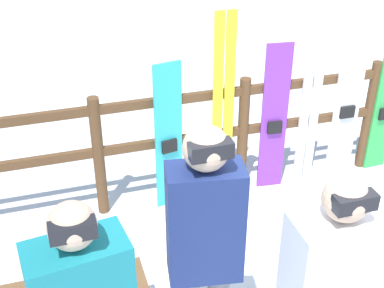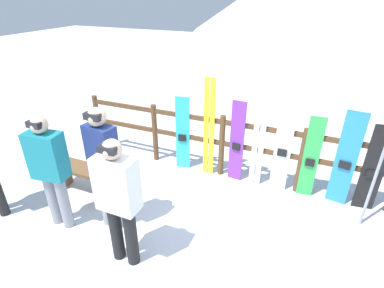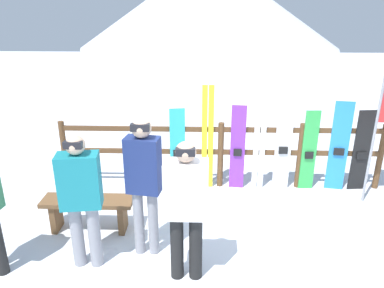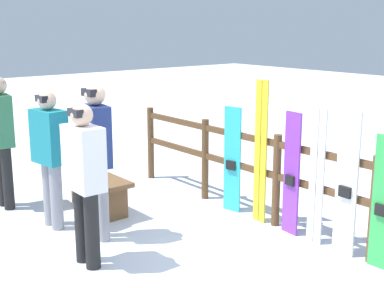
% 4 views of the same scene
% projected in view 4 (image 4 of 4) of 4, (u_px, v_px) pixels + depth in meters
% --- Properties ---
extents(ground_plane, '(40.00, 40.00, 0.00)m').
position_uv_depth(ground_plane, '(166.00, 262.00, 5.63)').
color(ground_plane, white).
extents(fence, '(5.49, 0.10, 1.15)m').
position_uv_depth(fence, '(277.00, 172.00, 6.51)').
color(fence, brown).
rests_on(fence, ground).
extents(bench, '(1.25, 0.36, 0.49)m').
position_uv_depth(bench, '(98.00, 184.00, 7.13)').
color(bench, brown).
rests_on(bench, ground).
extents(person_navy, '(0.43, 0.28, 1.81)m').
position_uv_depth(person_navy, '(97.00, 149.00, 6.02)').
color(person_navy, gray).
rests_on(person_navy, ground).
extents(person_teal, '(0.49, 0.32, 1.68)m').
position_uv_depth(person_teal, '(50.00, 150.00, 6.40)').
color(person_teal, gray).
rests_on(person_teal, ground).
extents(person_plaid_green, '(0.47, 0.30, 1.78)m').
position_uv_depth(person_plaid_green, '(1.00, 133.00, 7.08)').
color(person_plaid_green, black).
rests_on(person_plaid_green, ground).
extents(person_white, '(0.48, 0.26, 1.69)m').
position_uv_depth(person_white, '(84.00, 175.00, 5.37)').
color(person_white, black).
rests_on(person_white, ground).
extents(snowboard_cyan, '(0.26, 0.09, 1.41)m').
position_uv_depth(snowboard_cyan, '(232.00, 160.00, 7.02)').
color(snowboard_cyan, '#2DBFCC').
rests_on(snowboard_cyan, ground).
extents(ski_pair_yellow, '(0.19, 0.02, 1.80)m').
position_uv_depth(ski_pair_yellow, '(261.00, 152.00, 6.60)').
color(ski_pair_yellow, yellow).
rests_on(ski_pair_yellow, ground).
extents(snowboard_purple, '(0.25, 0.07, 1.47)m').
position_uv_depth(snowboard_purple, '(291.00, 174.00, 6.25)').
color(snowboard_purple, purple).
rests_on(snowboard_purple, ground).
extents(ski_pair_white, '(0.20, 0.02, 1.55)m').
position_uv_depth(ski_pair_white, '(317.00, 177.00, 5.97)').
color(ski_pair_white, white).
rests_on(ski_pair_white, ground).
extents(snowboard_white, '(0.27, 0.06, 1.58)m').
position_uv_depth(snowboard_white, '(347.00, 185.00, 5.67)').
color(snowboard_white, white).
rests_on(snowboard_white, ground).
extents(snowboard_green, '(0.24, 0.06, 1.39)m').
position_uv_depth(snowboard_green, '(383.00, 204.00, 5.36)').
color(snowboard_green, green).
rests_on(snowboard_green, ground).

